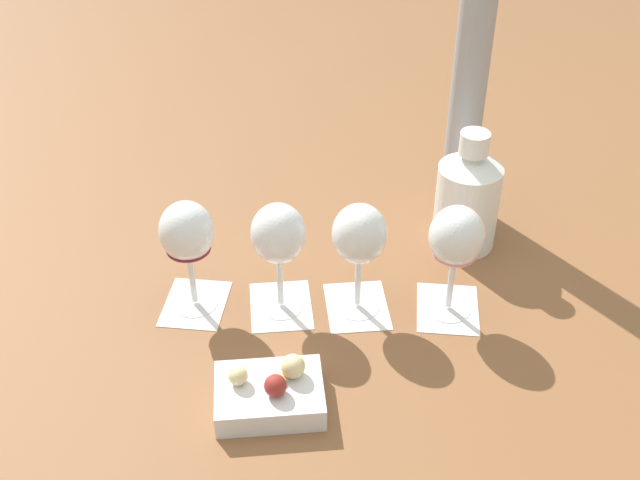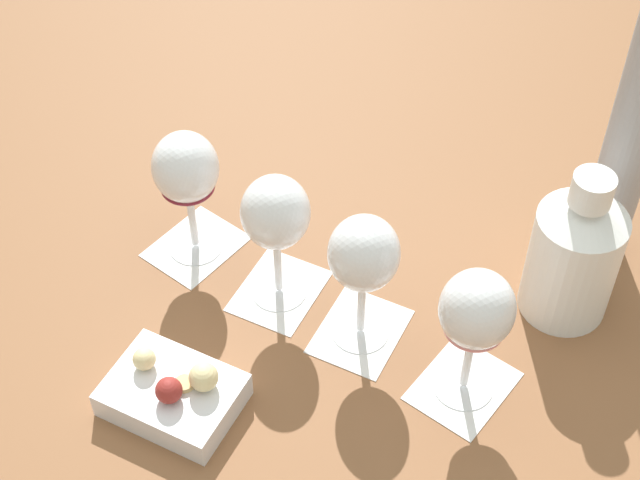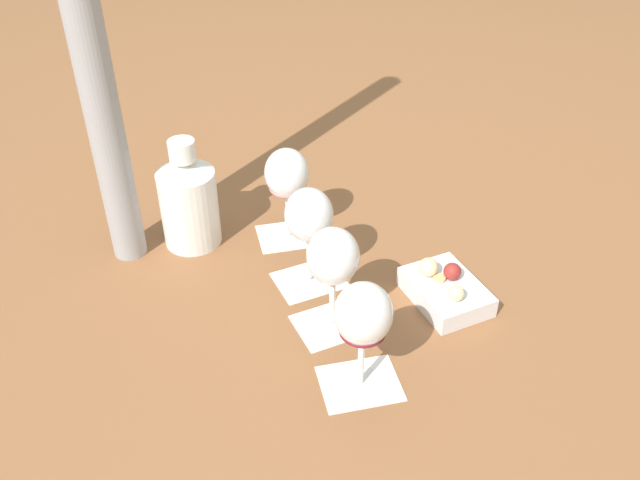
{
  "view_description": "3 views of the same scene",
  "coord_description": "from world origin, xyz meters",
  "px_view_note": "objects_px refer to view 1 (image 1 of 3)",
  "views": [
    {
      "loc": [
        0.6,
        0.68,
        0.79
      ],
      "look_at": [
        0.0,
        -0.0,
        0.12
      ],
      "focal_mm": 45.0,
      "sensor_mm": 36.0,
      "label": 1
    },
    {
      "loc": [
        0.11,
        0.72,
        0.9
      ],
      "look_at": [
        0.0,
        -0.0,
        0.12
      ],
      "focal_mm": 55.0,
      "sensor_mm": 36.0,
      "label": 2
    },
    {
      "loc": [
        0.42,
        -0.73,
        0.73
      ],
      "look_at": [
        0.0,
        -0.0,
        0.12
      ],
      "focal_mm": 38.0,
      "sensor_mm": 36.0,
      "label": 3
    }
  ],
  "objects_px": {
    "ceramic_vase": "(467,197)",
    "snack_dish": "(270,393)",
    "wine_glass_0": "(456,241)",
    "wine_glass_3": "(187,236)",
    "wine_glass_2": "(278,239)",
    "wine_glass_1": "(359,239)"
  },
  "relations": [
    {
      "from": "wine_glass_0",
      "to": "snack_dish",
      "type": "relative_size",
      "value": 1.03
    },
    {
      "from": "wine_glass_1",
      "to": "wine_glass_3",
      "type": "relative_size",
      "value": 1.0
    },
    {
      "from": "wine_glass_0",
      "to": "ceramic_vase",
      "type": "bearing_deg",
      "value": -145.87
    },
    {
      "from": "wine_glass_1",
      "to": "wine_glass_3",
      "type": "height_order",
      "value": "same"
    },
    {
      "from": "wine_glass_0",
      "to": "wine_glass_3",
      "type": "bearing_deg",
      "value": -42.62
    },
    {
      "from": "ceramic_vase",
      "to": "snack_dish",
      "type": "relative_size",
      "value": 1.18
    },
    {
      "from": "wine_glass_3",
      "to": "ceramic_vase",
      "type": "height_order",
      "value": "ceramic_vase"
    },
    {
      "from": "wine_glass_2",
      "to": "wine_glass_1",
      "type": "bearing_deg",
      "value": 138.6
    },
    {
      "from": "ceramic_vase",
      "to": "snack_dish",
      "type": "xyz_separation_m",
      "value": [
        0.46,
        0.07,
        -0.07
      ]
    },
    {
      "from": "wine_glass_0",
      "to": "wine_glass_3",
      "type": "relative_size",
      "value": 1.0
    },
    {
      "from": "wine_glass_0",
      "to": "wine_glass_1",
      "type": "xyz_separation_m",
      "value": [
        0.1,
        -0.09,
        -0.0
      ]
    },
    {
      "from": "wine_glass_0",
      "to": "wine_glass_3",
      "type": "height_order",
      "value": "same"
    },
    {
      "from": "wine_glass_0",
      "to": "ceramic_vase",
      "type": "height_order",
      "value": "ceramic_vase"
    },
    {
      "from": "wine_glass_0",
      "to": "wine_glass_2",
      "type": "bearing_deg",
      "value": -42.31
    },
    {
      "from": "wine_glass_3",
      "to": "wine_glass_2",
      "type": "bearing_deg",
      "value": 136.78
    },
    {
      "from": "wine_glass_2",
      "to": "wine_glass_3",
      "type": "xyz_separation_m",
      "value": [
        0.09,
        -0.09,
        0.0
      ]
    },
    {
      "from": "wine_glass_3",
      "to": "ceramic_vase",
      "type": "xyz_separation_m",
      "value": [
        -0.42,
        0.16,
        -0.04
      ]
    },
    {
      "from": "wine_glass_1",
      "to": "wine_glass_3",
      "type": "distance_m",
      "value": 0.24
    },
    {
      "from": "wine_glass_0",
      "to": "snack_dish",
      "type": "distance_m",
      "value": 0.33
    },
    {
      "from": "wine_glass_3",
      "to": "snack_dish",
      "type": "xyz_separation_m",
      "value": [
        0.04,
        0.23,
        -0.1
      ]
    },
    {
      "from": "wine_glass_0",
      "to": "ceramic_vase",
      "type": "distance_m",
      "value": 0.18
    },
    {
      "from": "wine_glass_0",
      "to": "wine_glass_1",
      "type": "relative_size",
      "value": 1.0
    }
  ]
}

